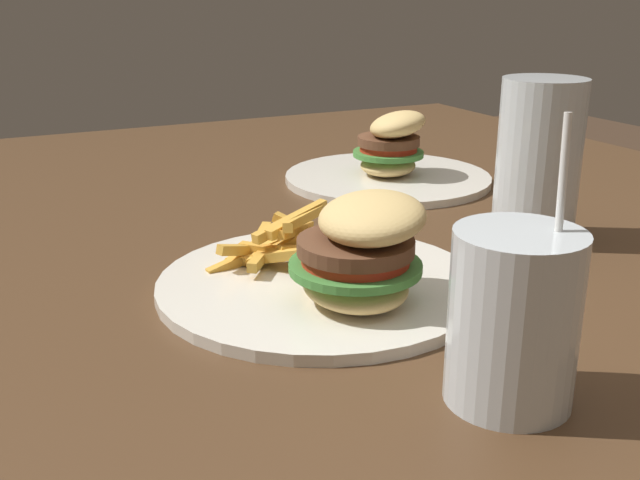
{
  "coord_description": "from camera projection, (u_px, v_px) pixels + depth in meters",
  "views": [
    {
      "loc": [
        0.59,
        -0.44,
        0.98
      ],
      "look_at": [
        0.04,
        -0.17,
        0.77
      ],
      "focal_mm": 42.0,
      "sensor_mm": 36.0,
      "label": 1
    }
  ],
  "objects": [
    {
      "name": "meal_plate_far",
      "position": [
        389.0,
        163.0,
        1.01
      ],
      "size": [
        0.28,
        0.28,
        0.1
      ],
      "color": "silver",
      "rests_on": "dining_table"
    },
    {
      "name": "meal_plate_near",
      "position": [
        336.0,
        267.0,
        0.63
      ],
      "size": [
        0.29,
        0.29,
        0.1
      ],
      "color": "silver",
      "rests_on": "dining_table"
    },
    {
      "name": "dining_table",
      "position": [
        445.0,
        323.0,
        0.79
      ],
      "size": [
        1.62,
        1.1,
        0.72
      ],
      "color": "#4C331E",
      "rests_on": "ground_plane"
    },
    {
      "name": "juice_glass",
      "position": [
        513.0,
        326.0,
        0.47
      ],
      "size": [
        0.08,
        0.08,
        0.19
      ],
      "color": "silver",
      "rests_on": "dining_table"
    },
    {
      "name": "spoon",
      "position": [
        547.0,
        290.0,
        0.64
      ],
      "size": [
        0.13,
        0.13,
        0.01
      ],
      "rotation": [
        0.0,
        0.0,
        2.4
      ],
      "color": "silver",
      "rests_on": "dining_table"
    },
    {
      "name": "beer_glass",
      "position": [
        538.0,
        167.0,
        0.77
      ],
      "size": [
        0.09,
        0.09,
        0.17
      ],
      "color": "silver",
      "rests_on": "dining_table"
    }
  ]
}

